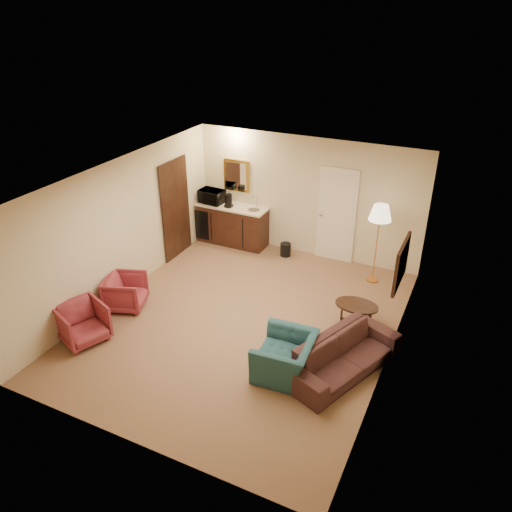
# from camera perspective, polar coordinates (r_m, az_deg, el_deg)

# --- Properties ---
(ground) EXTENTS (6.00, 6.00, 0.00)m
(ground) POSITION_cam_1_polar(r_m,az_deg,el_deg) (8.88, -1.45, -7.50)
(ground) COLOR #896446
(ground) RESTS_ON ground
(room_walls) EXTENTS (5.02, 6.01, 2.61)m
(room_walls) POSITION_cam_1_polar(r_m,az_deg,el_deg) (8.68, 0.14, 4.65)
(room_walls) COLOR beige
(room_walls) RESTS_ON ground
(wetbar_cabinet) EXTENTS (1.64, 0.58, 0.92)m
(wetbar_cabinet) POSITION_cam_1_polar(r_m,az_deg,el_deg) (11.42, -2.70, 3.62)
(wetbar_cabinet) COLOR #381C11
(wetbar_cabinet) RESTS_ON ground
(sofa) EXTENTS (1.28, 2.03, 0.77)m
(sofa) POSITION_cam_1_polar(r_m,az_deg,el_deg) (7.73, 10.04, -10.56)
(sofa) COLOR black
(sofa) RESTS_ON ground
(teal_armchair) EXTENTS (0.69, 0.99, 0.83)m
(teal_armchair) POSITION_cam_1_polar(r_m,az_deg,el_deg) (7.57, 3.35, -10.74)
(teal_armchair) COLOR #1B4444
(teal_armchair) RESTS_ON ground
(rose_chair_near) EXTENTS (0.83, 0.86, 0.70)m
(rose_chair_near) POSITION_cam_1_polar(r_m,az_deg,el_deg) (9.39, -14.70, -3.83)
(rose_chair_near) COLOR maroon
(rose_chair_near) RESTS_ON ground
(rose_chair_far) EXTENTS (0.88, 0.91, 0.73)m
(rose_chair_far) POSITION_cam_1_polar(r_m,az_deg,el_deg) (8.72, -19.25, -7.08)
(rose_chair_far) COLOR maroon
(rose_chair_far) RESTS_ON ground
(coffee_table) EXTENTS (0.85, 0.68, 0.43)m
(coffee_table) POSITION_cam_1_polar(r_m,az_deg,el_deg) (8.84, 11.32, -6.60)
(coffee_table) COLOR black
(coffee_table) RESTS_ON ground
(floor_lamp) EXTENTS (0.44, 0.44, 1.64)m
(floor_lamp) POSITION_cam_1_polar(r_m,az_deg,el_deg) (9.97, 13.62, 1.34)
(floor_lamp) COLOR #D19145
(floor_lamp) RESTS_ON ground
(waste_bin) EXTENTS (0.29, 0.29, 0.29)m
(waste_bin) POSITION_cam_1_polar(r_m,az_deg,el_deg) (10.98, 3.39, 0.74)
(waste_bin) COLOR black
(waste_bin) RESTS_ON ground
(microwave) EXTENTS (0.57, 0.34, 0.37)m
(microwave) POSITION_cam_1_polar(r_m,az_deg,el_deg) (11.38, -5.09, 6.97)
(microwave) COLOR black
(microwave) RESTS_ON wetbar_cabinet
(coffee_maker) EXTENTS (0.19, 0.19, 0.30)m
(coffee_maker) POSITION_cam_1_polar(r_m,az_deg,el_deg) (11.12, -3.16, 6.33)
(coffee_maker) COLOR black
(coffee_maker) RESTS_ON wetbar_cabinet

